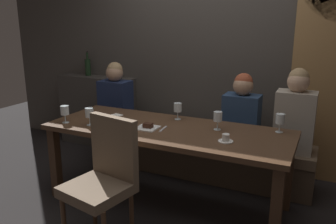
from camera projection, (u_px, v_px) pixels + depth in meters
name	position (u px, v px, depth m)	size (l,w,h in m)	color
ground	(167.00, 202.00, 3.29)	(9.00, 9.00, 0.00)	black
back_wall_tiled	(213.00, 36.00, 3.97)	(6.00, 0.12, 3.00)	#423D38
back_counter	(98.00, 111.00, 4.72)	(1.10, 0.28, 0.95)	#38342F
dining_table	(167.00, 137.00, 3.12)	(2.20, 0.84, 0.74)	#412B1C
banquette_bench	(194.00, 154.00, 3.84)	(2.50, 0.44, 0.45)	#4A3C2E
chair_near_side	(104.00, 174.00, 2.59)	(0.52, 0.52, 0.98)	#4C3321
diner_redhead	(115.00, 96.00, 4.09)	(0.36, 0.24, 0.76)	#192342
diner_bearded	(242.00, 110.00, 3.50)	(0.36, 0.24, 0.72)	navy
diner_far_end	(295.00, 113.00, 3.24)	(0.36, 0.24, 0.80)	#9E9384
wine_bottle_dark_red	(88.00, 67.00, 4.65)	(0.08, 0.08, 0.33)	black
wine_glass_near_right	(280.00, 120.00, 2.95)	(0.08, 0.08, 0.16)	silver
wine_glass_center_front	(65.00, 111.00, 3.22)	(0.08, 0.08, 0.16)	silver
wine_glass_far_left	(89.00, 113.00, 3.14)	(0.08, 0.08, 0.16)	silver
wine_glass_center_back	(178.00, 108.00, 3.33)	(0.08, 0.08, 0.16)	silver
wine_glass_end_left	(218.00, 117.00, 3.01)	(0.08, 0.08, 0.16)	silver
espresso_cup	(226.00, 139.00, 2.73)	(0.12, 0.12, 0.06)	white
dessert_plate	(148.00, 127.00, 3.08)	(0.19, 0.19, 0.05)	white
fork_on_table	(163.00, 129.00, 3.05)	(0.02, 0.17, 0.01)	silver
folded_napkin	(116.00, 115.00, 3.49)	(0.11, 0.10, 0.01)	silver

